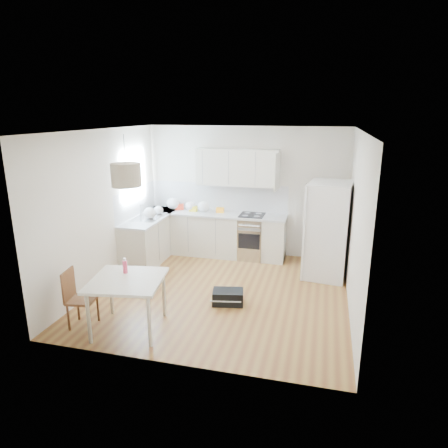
% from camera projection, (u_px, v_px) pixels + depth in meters
% --- Properties ---
extents(floor, '(4.20, 4.20, 0.00)m').
position_uv_depth(floor, '(220.00, 292.00, 6.83)').
color(floor, brown).
rests_on(floor, ground).
extents(ceiling, '(4.20, 4.20, 0.00)m').
position_uv_depth(ceiling, '(220.00, 130.00, 6.10)').
color(ceiling, white).
rests_on(ceiling, wall_back).
extents(wall_back, '(4.20, 0.00, 4.20)m').
position_uv_depth(wall_back, '(246.00, 191.00, 8.42)').
color(wall_back, silver).
rests_on(wall_back, floor).
extents(wall_left, '(0.00, 4.20, 4.20)m').
position_uv_depth(wall_left, '(104.00, 208.00, 6.96)').
color(wall_left, silver).
rests_on(wall_left, floor).
extents(wall_right, '(0.00, 4.20, 4.20)m').
position_uv_depth(wall_right, '(356.00, 224.00, 5.96)').
color(wall_right, silver).
rests_on(wall_right, floor).
extents(window_glassblock, '(0.02, 1.00, 1.00)m').
position_uv_depth(window_glassblock, '(134.00, 176.00, 7.92)').
color(window_glassblock, '#BFE0F9').
rests_on(window_glassblock, wall_left).
extents(cabinets_back, '(3.00, 0.60, 0.88)m').
position_uv_depth(cabinets_back, '(215.00, 235.00, 8.53)').
color(cabinets_back, beige).
rests_on(cabinets_back, floor).
extents(cabinets_left, '(0.60, 1.80, 0.88)m').
position_uv_depth(cabinets_left, '(151.00, 239.00, 8.26)').
color(cabinets_left, beige).
rests_on(cabinets_left, floor).
extents(counter_back, '(3.02, 0.64, 0.04)m').
position_uv_depth(counter_back, '(215.00, 214.00, 8.41)').
color(counter_back, silver).
rests_on(counter_back, cabinets_back).
extents(counter_left, '(0.64, 1.82, 0.04)m').
position_uv_depth(counter_left, '(150.00, 217.00, 8.13)').
color(counter_left, silver).
rests_on(counter_left, cabinets_left).
extents(backsplash_back, '(3.00, 0.01, 0.58)m').
position_uv_depth(backsplash_back, '(218.00, 197.00, 8.60)').
color(backsplash_back, white).
rests_on(backsplash_back, wall_back).
extents(backsplash_left, '(0.01, 1.80, 0.58)m').
position_uv_depth(backsplash_left, '(136.00, 202.00, 8.12)').
color(backsplash_left, white).
rests_on(backsplash_left, wall_left).
extents(upper_cabinets, '(1.70, 0.32, 0.75)m').
position_uv_depth(upper_cabinets, '(237.00, 167.00, 8.16)').
color(upper_cabinets, beige).
rests_on(upper_cabinets, wall_back).
extents(range_oven, '(0.50, 0.61, 0.88)m').
position_uv_depth(range_oven, '(252.00, 237.00, 8.34)').
color(range_oven, '#B6B9BB').
rests_on(range_oven, floor).
extents(sink, '(0.50, 0.80, 0.16)m').
position_uv_depth(sink, '(149.00, 217.00, 8.08)').
color(sink, '#B6B9BB').
rests_on(sink, counter_left).
extents(refrigerator, '(0.95, 0.98, 1.77)m').
position_uv_depth(refrigerator, '(329.00, 230.00, 7.31)').
color(refrigerator, white).
rests_on(refrigerator, floor).
extents(dining_table, '(1.11, 1.11, 0.76)m').
position_uv_depth(dining_table, '(127.00, 285.00, 5.49)').
color(dining_table, beige).
rests_on(dining_table, floor).
extents(dining_chair, '(0.41, 0.41, 0.85)m').
position_uv_depth(dining_chair, '(82.00, 299.00, 5.65)').
color(dining_chair, '#4A2716').
rests_on(dining_chair, floor).
extents(drink_bottle, '(0.07, 0.07, 0.22)m').
position_uv_depth(drink_bottle, '(125.00, 266.00, 5.65)').
color(drink_bottle, '#F2436B').
rests_on(drink_bottle, dining_table).
extents(gym_bag, '(0.54, 0.40, 0.22)m').
position_uv_depth(gym_bag, '(228.00, 297.00, 6.39)').
color(gym_bag, black).
rests_on(gym_bag, floor).
extents(pendant_lamp, '(0.51, 0.51, 0.31)m').
position_uv_depth(pendant_lamp, '(126.00, 175.00, 5.19)').
color(pendant_lamp, '#C2AF95').
rests_on(pendant_lamp, ceiling).
extents(grocery_bag_a, '(0.28, 0.24, 0.26)m').
position_uv_depth(grocery_bag_a, '(173.00, 204.00, 8.66)').
color(grocery_bag_a, white).
rests_on(grocery_bag_a, counter_back).
extents(grocery_bag_b, '(0.22, 0.19, 0.20)m').
position_uv_depth(grocery_bag_b, '(190.00, 206.00, 8.55)').
color(grocery_bag_b, white).
rests_on(grocery_bag_b, counter_back).
extents(grocery_bag_c, '(0.25, 0.21, 0.23)m').
position_uv_depth(grocery_bag_c, '(204.00, 207.00, 8.46)').
color(grocery_bag_c, white).
rests_on(grocery_bag_c, counter_back).
extents(grocery_bag_d, '(0.19, 0.16, 0.17)m').
position_uv_depth(grocery_bag_d, '(159.00, 210.00, 8.28)').
color(grocery_bag_d, white).
rests_on(grocery_bag_d, counter_back).
extents(grocery_bag_e, '(0.25, 0.22, 0.23)m').
position_uv_depth(grocery_bag_e, '(150.00, 213.00, 7.92)').
color(grocery_bag_e, white).
rests_on(grocery_bag_e, counter_left).
extents(snack_orange, '(0.16, 0.10, 0.11)m').
position_uv_depth(snack_orange, '(220.00, 210.00, 8.41)').
color(snack_orange, orange).
rests_on(snack_orange, counter_back).
extents(snack_yellow, '(0.17, 0.11, 0.11)m').
position_uv_depth(snack_yellow, '(193.00, 209.00, 8.52)').
color(snack_yellow, yellow).
rests_on(snack_yellow, counter_back).
extents(snack_red, '(0.21, 0.17, 0.12)m').
position_uv_depth(snack_red, '(180.00, 207.00, 8.67)').
color(snack_red, red).
rests_on(snack_red, counter_back).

